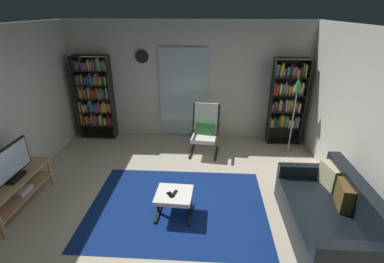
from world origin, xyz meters
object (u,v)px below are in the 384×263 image
(cell_phone, at_px, (170,195))
(floor_lamp_by_shelf, at_px, (297,93))
(ottoman, at_px, (174,197))
(bookshelf_near_tv, at_px, (95,95))
(lounge_armchair, at_px, (205,128))
(television, at_px, (10,165))
(bookshelf_near_sofa, at_px, (286,100))
(leather_sofa, at_px, (329,216))
(tv_remote, at_px, (174,193))
(tv_stand, at_px, (17,188))
(wall_clock, at_px, (142,56))

(cell_phone, xyz_separation_m, floor_lamp_by_shelf, (2.24, 2.21, 0.91))
(ottoman, distance_m, floor_lamp_by_shelf, 3.24)
(bookshelf_near_tv, bearing_deg, lounge_armchair, -14.06)
(television, relative_size, lounge_armchair, 0.82)
(bookshelf_near_sofa, distance_m, leather_sofa, 2.97)
(bookshelf_near_sofa, height_order, cell_phone, bookshelf_near_sofa)
(tv_remote, relative_size, floor_lamp_by_shelf, 0.09)
(tv_stand, bearing_deg, bookshelf_near_sofa, 30.10)
(tv_stand, xyz_separation_m, wall_clock, (1.36, 2.81, 1.51))
(tv_stand, distance_m, tv_remote, 2.36)
(cell_phone, bearing_deg, tv_remote, -2.27)
(tv_stand, relative_size, leather_sofa, 0.77)
(bookshelf_near_sofa, bearing_deg, television, -149.84)
(lounge_armchair, bearing_deg, ottoman, -101.26)
(tv_stand, distance_m, leather_sofa, 4.46)
(leather_sofa, xyz_separation_m, lounge_armchair, (-1.69, 2.31, 0.24))
(bookshelf_near_sofa, distance_m, wall_clock, 3.26)
(bookshelf_near_tv, bearing_deg, cell_phone, -52.97)
(bookshelf_near_sofa, relative_size, lounge_armchair, 1.84)
(tv_stand, xyz_separation_m, television, (0.00, -0.01, 0.42))
(leather_sofa, xyz_separation_m, ottoman, (-2.10, 0.26, 0.01))
(floor_lamp_by_shelf, xyz_separation_m, wall_clock, (-3.19, 0.66, 0.56))
(tv_stand, relative_size, floor_lamp_by_shelf, 0.85)
(bookshelf_near_tv, bearing_deg, leather_sofa, -35.00)
(cell_phone, distance_m, wall_clock, 3.37)
(television, height_order, floor_lamp_by_shelf, floor_lamp_by_shelf)
(wall_clock, bearing_deg, cell_phone, -71.70)
(television, distance_m, ottoman, 2.40)
(lounge_armchair, relative_size, wall_clock, 3.53)
(wall_clock, bearing_deg, ottoman, -70.62)
(leather_sofa, height_order, tv_remote, leather_sofa)
(bookshelf_near_sofa, bearing_deg, ottoman, -129.21)
(bookshelf_near_sofa, bearing_deg, cell_phone, -129.29)
(tv_stand, xyz_separation_m, floor_lamp_by_shelf, (4.55, 2.15, 0.95))
(tv_stand, distance_m, bookshelf_near_sofa, 5.24)
(tv_stand, bearing_deg, wall_clock, 64.22)
(bookshelf_near_tv, bearing_deg, tv_remote, -51.95)
(ottoman, distance_m, cell_phone, 0.10)
(tv_remote, height_order, cell_phone, tv_remote)
(ottoman, bearing_deg, tv_stand, 179.55)
(cell_phone, height_order, wall_clock, wall_clock)
(wall_clock, bearing_deg, bookshelf_near_tv, -172.18)
(tv_stand, bearing_deg, cell_phone, -1.62)
(tv_stand, height_order, floor_lamp_by_shelf, floor_lamp_by_shelf)
(tv_stand, height_order, wall_clock, wall_clock)
(television, relative_size, leather_sofa, 0.48)
(tv_stand, height_order, cell_phone, tv_stand)
(television, xyz_separation_m, leather_sofa, (4.45, -0.27, -0.46))
(tv_stand, relative_size, television, 1.61)
(leather_sofa, height_order, lounge_armchair, lounge_armchair)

